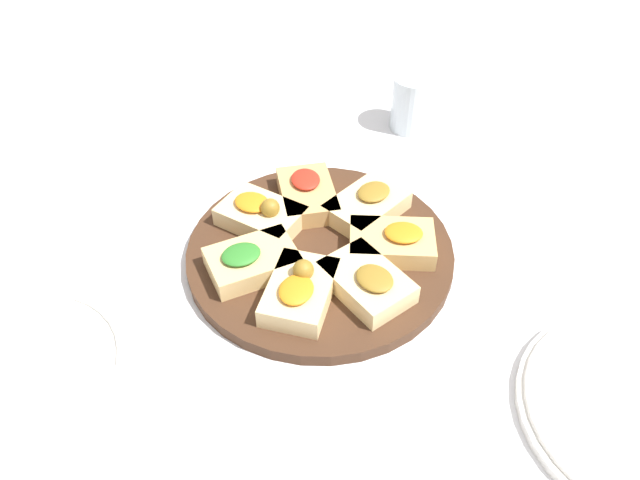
{
  "coord_description": "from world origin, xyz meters",
  "views": [
    {
      "loc": [
        -0.07,
        0.52,
        0.53
      ],
      "look_at": [
        0.0,
        0.0,
        0.03
      ],
      "focal_mm": 35.0,
      "sensor_mm": 36.0,
      "label": 1
    }
  ],
  "objects_px": {
    "plate_right": "(16,373)",
    "napkin_stack": "(171,140)",
    "serving_board": "(320,252)",
    "water_glass": "(413,103)"
  },
  "relations": [
    {
      "from": "plate_right",
      "to": "napkin_stack",
      "type": "bearing_deg",
      "value": -94.1
    },
    {
      "from": "plate_right",
      "to": "napkin_stack",
      "type": "height_order",
      "value": "plate_right"
    },
    {
      "from": "serving_board",
      "to": "napkin_stack",
      "type": "relative_size",
      "value": 2.15
    },
    {
      "from": "serving_board",
      "to": "napkin_stack",
      "type": "height_order",
      "value": "serving_board"
    },
    {
      "from": "serving_board",
      "to": "plate_right",
      "type": "height_order",
      "value": "same"
    },
    {
      "from": "water_glass",
      "to": "serving_board",
      "type": "bearing_deg",
      "value": 71.09
    },
    {
      "from": "water_glass",
      "to": "napkin_stack",
      "type": "relative_size",
      "value": 0.57
    },
    {
      "from": "plate_right",
      "to": "water_glass",
      "type": "bearing_deg",
      "value": -127.01
    },
    {
      "from": "plate_right",
      "to": "napkin_stack",
      "type": "relative_size",
      "value": 1.52
    },
    {
      "from": "plate_right",
      "to": "napkin_stack",
      "type": "distance_m",
      "value": 0.42
    }
  ]
}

